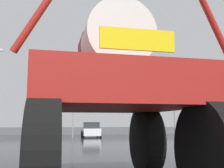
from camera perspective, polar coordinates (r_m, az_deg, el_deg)
name	(u,v)px	position (r m, az deg, el deg)	size (l,w,h in m)	color
ground_plane	(85,147)	(17.29, -5.59, -12.90)	(120.00, 120.00, 0.00)	black
oversize_sprayer	(111,101)	(6.25, -0.19, -3.65)	(3.92, 5.40, 4.12)	black
sedan_ahead	(91,130)	(28.63, -4.45, -9.56)	(1.92, 4.12, 1.52)	silver
traffic_signal_near_right	(213,92)	(12.34, 20.47, -1.49)	(0.24, 0.54, 3.80)	gray
traffic_signal_far_left	(73,107)	(26.63, -8.11, -4.72)	(0.24, 0.55, 4.10)	gray
streetlight_far_right	(175,97)	(29.59, 13.09, -2.74)	(1.56, 0.24, 7.42)	gray
roadside_barrier	(75,131)	(34.54, -7.82, -9.70)	(31.48, 0.24, 0.90)	#59595B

